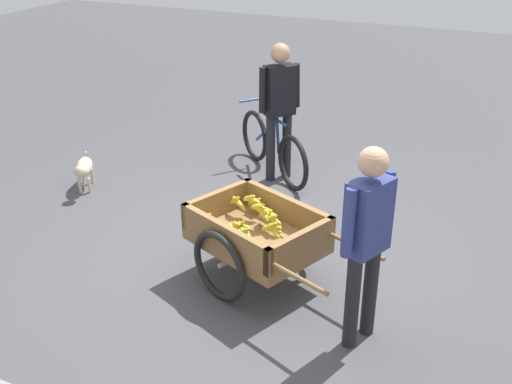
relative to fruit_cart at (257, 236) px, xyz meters
name	(u,v)px	position (x,y,z in m)	size (l,w,h in m)	color
ground_plane	(256,255)	(0.17, -0.36, -0.44)	(24.00, 24.00, 0.00)	#47474C
fruit_cart	(257,236)	(0.00, 0.00, 0.00)	(1.81, 1.33, 0.73)	olive
vendor_person	(367,231)	(-1.06, 0.44, 0.52)	(0.31, 0.52, 1.61)	black
bicycle	(273,147)	(0.77, -2.20, -0.09)	(1.32, 1.10, 0.85)	black
cyclist_person	(279,100)	(0.65, -2.11, 0.55)	(0.37, 0.45, 1.65)	black
dog	(84,168)	(2.59, -0.89, -0.17)	(0.40, 0.60, 0.40)	beige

